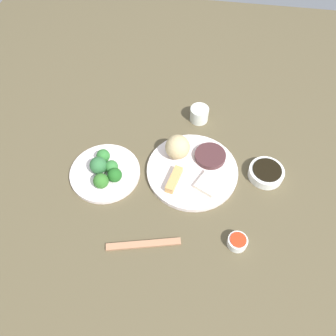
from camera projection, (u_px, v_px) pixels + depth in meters
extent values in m
cube|color=brown|center=(202.00, 186.00, 1.09)|extent=(2.20, 2.20, 0.02)
cylinder|color=white|center=(192.00, 171.00, 1.10)|extent=(0.29, 0.29, 0.02)
sphere|color=tan|center=(178.00, 147.00, 1.10)|extent=(0.08, 0.08, 0.08)
cube|color=tan|center=(174.00, 180.00, 1.06)|extent=(0.09, 0.05, 0.03)
cube|color=beige|center=(209.00, 184.00, 1.06)|extent=(0.09, 0.09, 0.02)
cylinder|color=#422426|center=(210.00, 156.00, 1.12)|extent=(0.10, 0.10, 0.02)
cylinder|color=white|center=(105.00, 173.00, 1.10)|extent=(0.23, 0.23, 0.01)
sphere|color=#2E6636|center=(98.00, 165.00, 1.07)|extent=(0.06, 0.06, 0.06)
sphere|color=#2E702F|center=(103.00, 156.00, 1.10)|extent=(0.04, 0.04, 0.04)
sphere|color=#317232|center=(112.00, 166.00, 1.08)|extent=(0.04, 0.04, 0.04)
sphere|color=#306C25|center=(101.00, 181.00, 1.05)|extent=(0.05, 0.05, 0.05)
sphere|color=#1E5B1D|center=(115.00, 175.00, 1.06)|extent=(0.05, 0.05, 0.05)
cylinder|color=white|center=(266.00, 173.00, 1.09)|extent=(0.11, 0.11, 0.03)
cylinder|color=black|center=(267.00, 170.00, 1.08)|extent=(0.09, 0.09, 0.00)
cylinder|color=white|center=(237.00, 242.00, 0.96)|extent=(0.06, 0.06, 0.03)
cylinder|color=red|center=(238.00, 240.00, 0.94)|extent=(0.05, 0.05, 0.00)
cylinder|color=white|center=(199.00, 114.00, 1.22)|extent=(0.07, 0.07, 0.05)
cube|color=#A97553|center=(144.00, 244.00, 0.96)|extent=(0.07, 0.21, 0.01)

